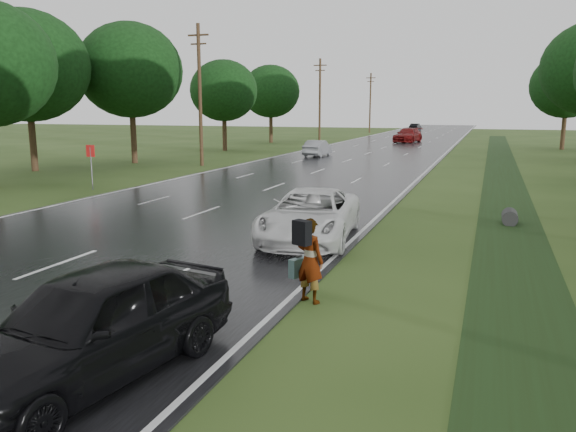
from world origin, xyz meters
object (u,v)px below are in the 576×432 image
(white_pickup, at_px, (310,215))
(silver_sedan, at_px, (318,148))
(road_sign, at_px, (91,158))
(pedestrian, at_px, (309,259))
(dark_sedan, at_px, (92,324))

(white_pickup, bearing_deg, silver_sedan, 100.07)
(road_sign, relative_size, silver_sedan, 0.55)
(silver_sedan, bearing_deg, pedestrian, 107.48)
(white_pickup, bearing_deg, pedestrian, -79.03)
(pedestrian, distance_m, dark_sedan, 4.94)
(road_sign, bearing_deg, white_pickup, -26.61)
(road_sign, height_order, white_pickup, road_sign)
(road_sign, relative_size, dark_sedan, 0.45)
(white_pickup, relative_size, dark_sedan, 1.12)
(silver_sedan, bearing_deg, road_sign, 78.78)
(dark_sedan, distance_m, silver_sedan, 41.23)
(pedestrian, bearing_deg, silver_sedan, -51.31)
(white_pickup, relative_size, silver_sedan, 1.35)
(pedestrian, relative_size, white_pickup, 0.33)
(dark_sedan, bearing_deg, silver_sedan, 111.87)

